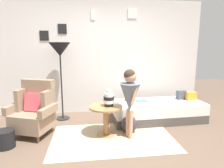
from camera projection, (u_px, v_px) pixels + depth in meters
The scene contains 14 objects.
ground_plane at pixel (110, 151), 2.95m from camera, with size 12.00×12.00×0.00m, color brown.
gallery_wall at pixel (100, 57), 4.60m from camera, with size 4.80×0.12×2.60m.
rug at pixel (113, 138), 3.37m from camera, with size 2.06×1.28×0.01m, color tan.
armchair at pixel (34, 110), 3.48m from camera, with size 0.88×0.77×0.97m.
daybed at pixel (157, 111), 4.18m from camera, with size 1.93×0.87×0.40m.
pillow_head at pixel (191, 96), 4.27m from camera, with size 0.20×0.12×0.18m, color orange.
pillow_mid at pixel (181, 95), 4.35m from camera, with size 0.20×0.12×0.19m, color #474C56.
side_table at pixel (106, 114), 3.43m from camera, with size 0.59×0.59×0.54m.
vase_striped at pixel (109, 99), 3.38m from camera, with size 0.19×0.19×0.29m.
floor_lamp at pixel (60, 52), 4.02m from camera, with size 0.44×0.44×1.63m.
person_child at pixel (130, 95), 3.26m from camera, with size 0.34×0.34×1.19m.
book_on_daybed at pixel (141, 101), 4.18m from camera, with size 0.22×0.16×0.03m, color #4AB17E.
demijohn_near at pixel (129, 124), 3.59m from camera, with size 0.30×0.30×0.39m.
magazine_basket at pixel (5, 139), 3.04m from camera, with size 0.28×0.28×0.28m, color black.
Camera 1 is at (-0.33, -2.68, 1.55)m, focal length 31.46 mm.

